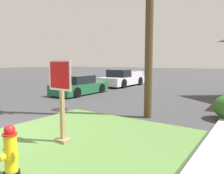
{
  "coord_description": "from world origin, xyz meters",
  "views": [
    {
      "loc": [
        6.39,
        -2.59,
        2.09
      ],
      "look_at": [
        2.01,
        3.78,
        1.21
      ],
      "focal_mm": 34.45,
      "sensor_mm": 36.0,
      "label": 1
    }
  ],
  "objects": [
    {
      "name": "grass_corner_patch",
      "position": [
        2.57,
        1.3,
        0.04
      ],
      "size": [
        5.31,
        5.59,
        0.08
      ],
      "primitive_type": "cube",
      "color": "#567F3D",
      "rests_on": "ground"
    },
    {
      "name": "pickup_truck_white",
      "position": [
        -3.76,
        13.8,
        0.62
      ],
      "size": [
        2.21,
        5.05,
        1.48
      ],
      "color": "silver",
      "rests_on": "ground"
    },
    {
      "name": "parked_sedan_green",
      "position": [
        -3.45,
        7.93,
        0.54
      ],
      "size": [
        1.97,
        4.28,
        1.25
      ],
      "color": "#1E6038",
      "rests_on": "ground"
    },
    {
      "name": "manhole_cover",
      "position": [
        -0.9,
        3.85,
        0.01
      ],
      "size": [
        0.7,
        0.7,
        0.02
      ],
      "primitive_type": "cylinder",
      "color": "black",
      "rests_on": "ground"
    },
    {
      "name": "fire_hydrant",
      "position": [
        2.85,
        -0.61,
        0.52
      ],
      "size": [
        0.38,
        0.34,
        0.94
      ],
      "color": "black",
      "rests_on": "grass_corner_patch"
    },
    {
      "name": "stop_sign",
      "position": [
        2.35,
        1.05,
        1.11
      ],
      "size": [
        0.77,
        0.28,
        2.09
      ],
      "color": "#A3845B",
      "rests_on": "grass_corner_patch"
    }
  ]
}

